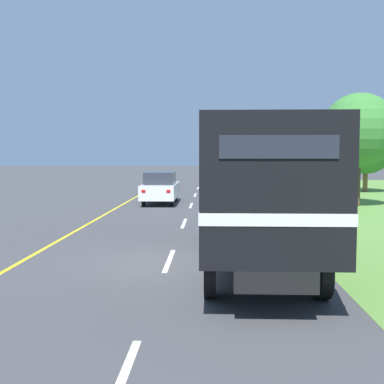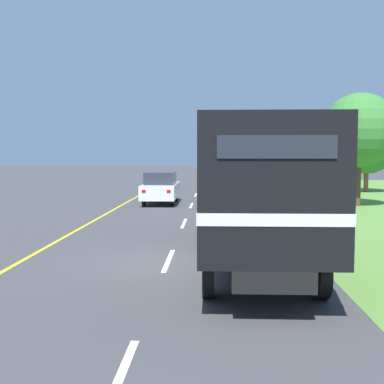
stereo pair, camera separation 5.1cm
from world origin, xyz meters
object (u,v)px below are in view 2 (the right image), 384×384
(lead_car_white, at_px, (161,187))
(highway_sign, at_px, (324,177))
(horse_trailer_truck, at_px, (253,187))
(roadside_tree_mid, at_px, (367,146))
(lead_car_blue_ahead, at_px, (224,177))
(roadside_tree_near, at_px, (360,131))

(lead_car_white, distance_m, highway_sign, 9.68)
(highway_sign, bearing_deg, horse_trailer_truck, -113.04)
(horse_trailer_truck, bearing_deg, roadside_tree_mid, 66.80)
(highway_sign, bearing_deg, lead_car_blue_ahead, 102.53)
(horse_trailer_truck, height_order, lead_car_blue_ahead, horse_trailer_truck)
(lead_car_blue_ahead, bearing_deg, lead_car_white, -109.84)
(horse_trailer_truck, xyz_separation_m, lead_car_blue_ahead, (-0.06, 25.01, -0.92))
(lead_car_blue_ahead, relative_size, roadside_tree_near, 0.67)
(horse_trailer_truck, xyz_separation_m, roadside_tree_near, (6.62, 13.86, 2.01))
(roadside_tree_mid, bearing_deg, roadside_tree_near, -109.67)
(highway_sign, relative_size, roadside_tree_mid, 0.52)
(lead_car_white, height_order, highway_sign, highway_sign)
(roadside_tree_near, xyz_separation_m, roadside_tree_mid, (3.40, 9.52, -0.60))
(lead_car_blue_ahead, height_order, highway_sign, highway_sign)
(lead_car_blue_ahead, distance_m, roadside_tree_near, 13.32)
(highway_sign, xyz_separation_m, roadside_tree_near, (3.01, 5.37, 2.16))
(lead_car_white, xyz_separation_m, roadside_tree_near, (10.42, -0.79, 3.02))
(lead_car_blue_ahead, distance_m, highway_sign, 16.94)
(horse_trailer_truck, bearing_deg, highway_sign, 66.96)
(lead_car_blue_ahead, xyz_separation_m, highway_sign, (3.67, -16.52, 0.77))
(highway_sign, distance_m, roadside_tree_near, 6.52)
(lead_car_white, xyz_separation_m, roadside_tree_mid, (13.82, 8.73, 2.42))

